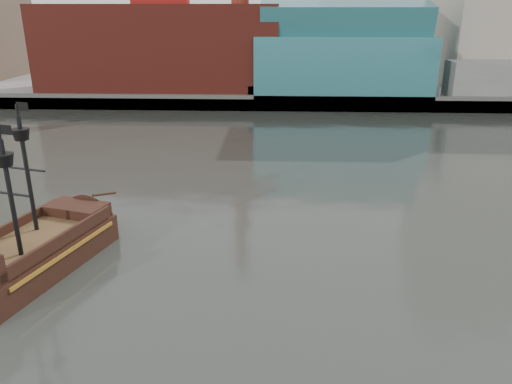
{
  "coord_description": "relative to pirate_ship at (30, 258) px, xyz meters",
  "views": [
    {
      "loc": [
        -0.95,
        -21.5,
        16.26
      ],
      "look_at": [
        -2.4,
        11.75,
        4.0
      ],
      "focal_mm": 35.0,
      "sensor_mm": 36.0,
      "label": 1
    }
  ],
  "objects": [
    {
      "name": "promenade_far",
      "position": [
        16.88,
        85.27,
        -0.06
      ],
      "size": [
        220.0,
        60.0,
        2.0
      ],
      "primitive_type": "cube",
      "color": "slate",
      "rests_on": "ground"
    },
    {
      "name": "seawall",
      "position": [
        16.88,
        55.77,
        0.24
      ],
      "size": [
        220.0,
        1.0,
        2.6
      ],
      "primitive_type": "cube",
      "color": "#4C4C49",
      "rests_on": "ground"
    },
    {
      "name": "ground",
      "position": [
        16.88,
        -6.73,
        -1.06
      ],
      "size": [
        400.0,
        400.0,
        0.0
      ],
      "primitive_type": "plane",
      "color": "#252722",
      "rests_on": "ground"
    },
    {
      "name": "pirate_ship",
      "position": [
        0.0,
        0.0,
        0.0
      ],
      "size": [
        8.72,
        16.23,
        11.65
      ],
      "rotation": [
        0.0,
        0.0,
        -0.28
      ],
      "color": "black",
      "rests_on": "ground"
    }
  ]
}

